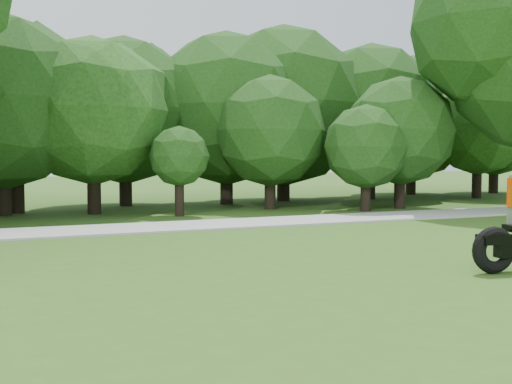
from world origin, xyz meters
TOP-DOWN VIEW (x-y plane):
  - ground at (0.00, 0.00)m, footprint 100.00×100.00m
  - walkway at (0.00, 8.00)m, footprint 60.00×2.20m
  - tree_line at (1.80, 14.65)m, footprint 37.66×11.76m

SIDE VIEW (x-z plane):
  - ground at x=0.00m, z-range 0.00..0.00m
  - walkway at x=0.00m, z-range 0.00..0.06m
  - tree_line at x=1.80m, z-range -0.15..7.23m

